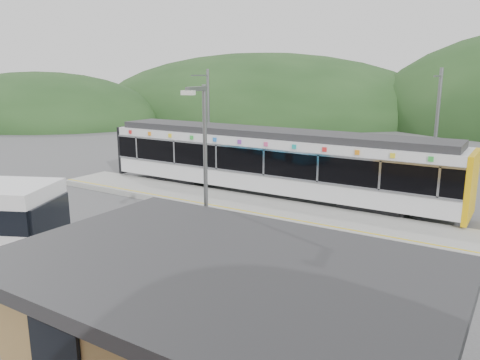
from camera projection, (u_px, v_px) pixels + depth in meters
The scene contains 9 objects.
ground at pixel (224, 229), 20.71m from camera, with size 120.00×120.00×0.00m, color #4C4C4F.
hills at pixel (397, 221), 21.86m from camera, with size 146.00×149.00×26.00m.
platform at pixel (261, 208), 23.40m from camera, with size 26.00×3.20×0.30m, color #9E9E99.
yellow_line at pixel (247, 211), 22.29m from camera, with size 26.00×0.10×0.01m, color yellow.
train at pixel (269, 160), 25.72m from camera, with size 20.44×3.01×3.74m.
catenary_mast_west at pixel (208, 121), 30.59m from camera, with size 0.18×1.80×7.00m.
catenary_mast_east at pixel (435, 136), 23.33m from camera, with size 0.18×1.80×7.00m.
station_shelter at pixel (220, 326), 9.82m from camera, with size 9.20×6.20×3.00m.
lamp_post at pixel (203, 176), 13.52m from camera, with size 0.38×1.14×6.43m.
Camera 1 is at (11.08, -16.31, 6.73)m, focal length 35.00 mm.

